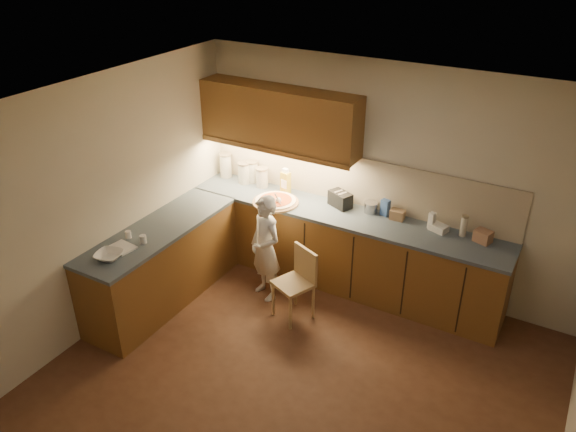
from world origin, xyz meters
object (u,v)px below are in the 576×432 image
Objects in this scene: pizza_on_board at (276,201)px; child at (265,248)px; oil_jug at (286,182)px; wooden_chair at (298,279)px; toaster at (340,199)px.

child reaches higher than pizza_on_board.
child is (0.17, -0.51, -0.32)m from pizza_on_board.
pizza_on_board is 1.69× the size of oil_jug.
wooden_chair is at bearing -53.47° from oil_jug.
oil_jug is at bearing 149.68° from wooden_chair.
pizza_on_board is 0.62m from child.
toaster is (0.72, 0.01, -0.06)m from oil_jug.
toaster is (0.03, 0.95, 0.54)m from wooden_chair.
wooden_chair is 1.09m from toaster.
child reaches higher than oil_jug.
wooden_chair is 2.56× the size of toaster.
pizza_on_board is 0.32m from oil_jug.
wooden_chair is 1.31m from oil_jug.
oil_jug reaches higher than wooden_chair.
pizza_on_board is 0.75m from toaster.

